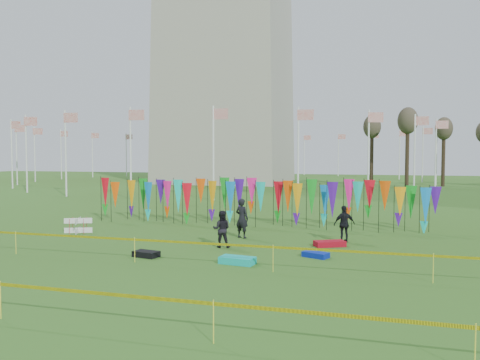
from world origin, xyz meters
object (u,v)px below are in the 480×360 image
(person_right, at_px, (344,224))
(kite_bag_turquoise, at_px, (237,260))
(person_mid, at_px, (222,229))
(kite_bag_black, at_px, (146,254))
(kite_bag_blue, at_px, (316,255))
(kite_bag_red, at_px, (330,244))
(box_kite, at_px, (78,225))
(person_left, at_px, (242,218))

(person_right, height_order, kite_bag_turquoise, person_right)
(person_mid, relative_size, kite_bag_black, 1.63)
(kite_bag_blue, distance_m, kite_bag_black, 6.38)
(person_right, relative_size, kite_bag_blue, 1.71)
(kite_bag_black, bearing_deg, kite_bag_red, 31.43)
(box_kite, height_order, kite_bag_red, box_kite)
(box_kite, distance_m, person_left, 8.18)
(kite_bag_black, bearing_deg, person_left, 63.94)
(box_kite, distance_m, kite_bag_black, 6.97)
(box_kite, bearing_deg, kite_bag_blue, -10.92)
(person_left, xyz_separation_m, kite_bag_black, (-2.38, -4.87, -0.81))
(kite_bag_red, bearing_deg, person_right, 64.53)
(box_kite, xyz_separation_m, kite_bag_turquoise, (9.35, -4.10, -0.26))
(person_right, xyz_separation_m, kite_bag_red, (-0.53, -1.12, -0.69))
(kite_bag_red, bearing_deg, person_left, 167.35)
(box_kite, distance_m, person_mid, 8.05)
(box_kite, relative_size, kite_bag_black, 0.80)
(person_mid, height_order, kite_bag_blue, person_mid)
(box_kite, height_order, kite_bag_blue, box_kite)
(person_right, bearing_deg, box_kite, -19.08)
(box_kite, xyz_separation_m, person_mid, (7.90, -1.47, 0.39))
(person_right, bearing_deg, person_mid, 4.01)
(person_left, bearing_deg, kite_bag_black, 84.38)
(person_left, distance_m, kite_bag_blue, 5.02)
(person_left, xyz_separation_m, person_mid, (-0.21, -2.38, -0.15))
(kite_bag_blue, bearing_deg, kite_bag_black, -164.81)
(person_left, relative_size, person_mid, 1.19)
(kite_bag_blue, relative_size, kite_bag_black, 1.00)
(person_left, distance_m, kite_bag_black, 5.49)
(person_right, distance_m, kite_bag_black, 8.68)
(person_mid, xyz_separation_m, kite_bag_black, (-2.18, -2.50, -0.66))
(person_left, bearing_deg, person_right, -157.05)
(kite_bag_turquoise, bearing_deg, kite_bag_blue, 35.50)
(kite_bag_blue, height_order, kite_bag_red, kite_bag_red)
(person_left, xyz_separation_m, kite_bag_red, (4.09, -0.92, -0.80))
(box_kite, height_order, person_left, person_left)
(kite_bag_turquoise, bearing_deg, kite_bag_red, 55.12)
(kite_bag_turquoise, height_order, kite_bag_blue, kite_bag_turquoise)
(kite_bag_red, bearing_deg, person_mid, -161.27)
(box_kite, xyz_separation_m, person_right, (12.74, 1.11, 0.43))
(box_kite, height_order, person_mid, person_mid)
(person_left, xyz_separation_m, kite_bag_turquoise, (1.24, -5.01, -0.80))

